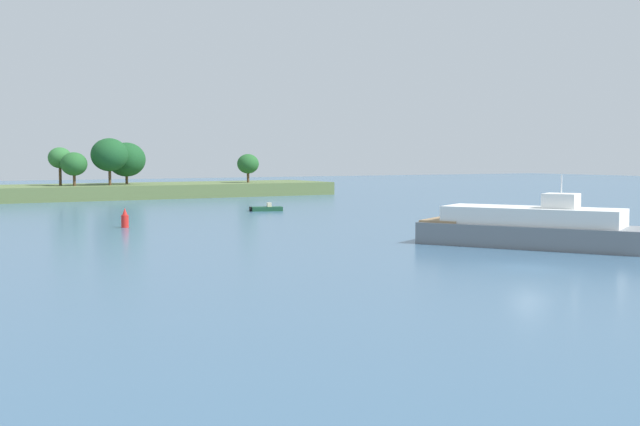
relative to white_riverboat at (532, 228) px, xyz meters
name	(u,v)px	position (x,y,z in m)	size (l,w,h in m)	color
ground_plane	(529,268)	(-8.65, -8.40, -1.41)	(400.00, 400.00, 0.00)	#3D607F
treeline_island	(93,186)	(-10.50, 86.20, 0.66)	(80.87, 16.36, 9.68)	#566B3D
white_riverboat	(532,228)	(0.00, 0.00, 0.00)	(12.86, 17.23, 5.48)	slate
small_motorboat	(267,209)	(0.46, 45.76, -1.12)	(4.21, 2.64, 1.02)	#19472D
channel_buoy_red	(125,219)	(-21.81, 31.61, -0.60)	(0.70, 0.70, 1.90)	red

